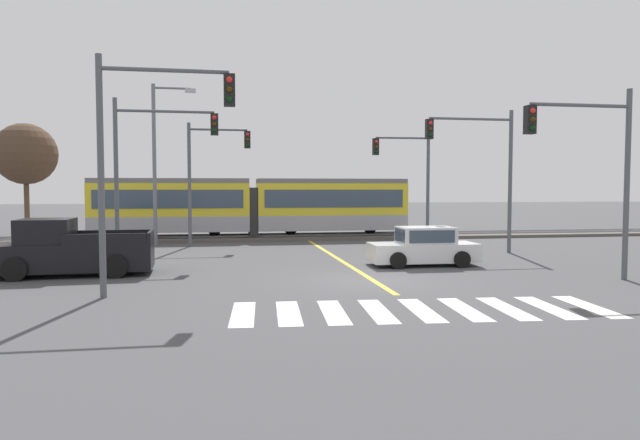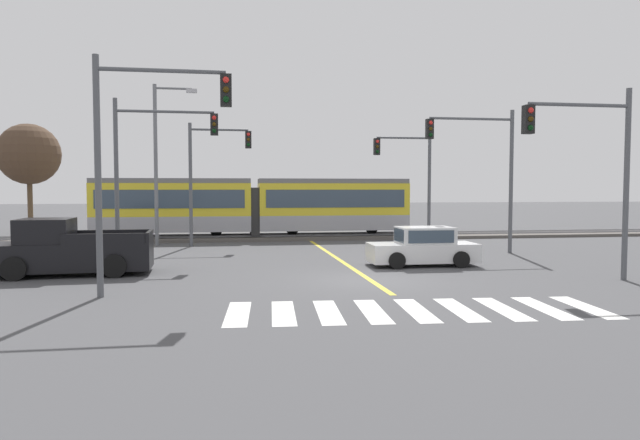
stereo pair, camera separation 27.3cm
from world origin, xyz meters
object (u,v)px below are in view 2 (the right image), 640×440
traffic_light_near_right (593,156)px  traffic_light_near_left (142,139)px  traffic_light_far_left (210,165)px  sedan_crossing (423,248)px  pickup_truck (67,251)px  traffic_light_far_right (411,170)px  traffic_light_mid_left (150,155)px  light_rail_tram (254,205)px  bare_tree_far_west (29,154)px  street_lamp_west (160,154)px  traffic_light_mid_right (484,158)px

traffic_light_near_right → traffic_light_near_left: bearing=-178.2°
traffic_light_far_left → traffic_light_near_left: bearing=-95.7°
sedan_crossing → pickup_truck: pickup_truck is taller
traffic_light_far_right → traffic_light_near_right: bearing=-82.4°
traffic_light_mid_left → light_rail_tram: bearing=64.1°
traffic_light_mid_left → bare_tree_far_west: 17.22m
traffic_light_far_left → traffic_light_mid_left: bearing=-111.4°
traffic_light_near_left → traffic_light_mid_left: traffic_light_mid_left is taller
traffic_light_far_left → traffic_light_near_right: bearing=-46.9°
traffic_light_near_left → street_lamp_west: bearing=94.9°
light_rail_tram → pickup_truck: 15.17m
traffic_light_far_right → pickup_truck: bearing=-148.9°
traffic_light_mid_right → traffic_light_far_right: bearing=108.5°
pickup_truck → light_rail_tram: bearing=62.2°
pickup_truck → traffic_light_mid_left: 5.65m
traffic_light_mid_left → traffic_light_far_left: bearing=68.6°
traffic_light_near_left → bare_tree_far_west: (-10.30, 22.52, 0.79)m
light_rail_tram → traffic_light_mid_left: bearing=-115.9°
traffic_light_near_left → street_lamp_west: 14.78m
traffic_light_mid_right → traffic_light_near_left: (-14.01, -8.47, -0.00)m
sedan_crossing → traffic_light_near_left: (-9.86, -4.91, 3.71)m
pickup_truck → traffic_light_mid_left: size_ratio=0.82×
pickup_truck → traffic_light_near_right: size_ratio=0.87×
light_rail_tram → pickup_truck: light_rail_tram is taller
street_lamp_west → bare_tree_far_west: size_ratio=1.19×
light_rail_tram → traffic_light_far_right: (8.41, -4.06, 2.01)m
traffic_light_near_left → bare_tree_far_west: 24.77m
sedan_crossing → bare_tree_far_west: (-20.17, 17.61, 4.50)m
traffic_light_far_left → traffic_light_far_right: (10.84, -0.15, -0.18)m
traffic_light_near_right → traffic_light_far_right: size_ratio=1.02×
pickup_truck → traffic_light_mid_right: traffic_light_mid_right is taller
sedan_crossing → traffic_light_mid_left: 11.82m
street_lamp_west → traffic_light_near_left: bearing=-85.1°
light_rail_tram → bare_tree_far_west: (-14.13, 4.69, 3.15)m
traffic_light_mid_right → traffic_light_near_right: bearing=-89.9°
sedan_crossing → bare_tree_far_west: bare_tree_far_west is taller
traffic_light_near_right → street_lamp_west: 20.93m
light_rail_tram → traffic_light_far_right: traffic_light_far_right is taller
light_rail_tram → bare_tree_far_west: 15.22m
street_lamp_west → bare_tree_far_west: street_lamp_west is taller
traffic_light_mid_right → traffic_light_mid_left: size_ratio=0.99×
pickup_truck → traffic_light_far_right: 18.34m
sedan_crossing → traffic_light_mid_left: size_ratio=0.63×
sedan_crossing → traffic_light_near_left: bearing=-153.5°
pickup_truck → sedan_crossing: bearing=2.0°
traffic_light_far_right → street_lamp_west: street_lamp_west is taller
traffic_light_far_right → street_lamp_west: (-13.49, 0.95, 0.78)m
pickup_truck → traffic_light_near_left: bearing=-54.0°
bare_tree_far_west → pickup_truck: bearing=-68.6°
traffic_light_mid_right → sedan_crossing: bearing=-139.3°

